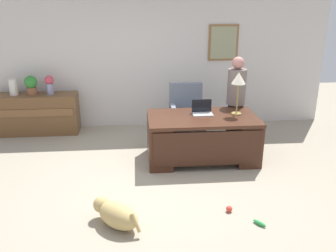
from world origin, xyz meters
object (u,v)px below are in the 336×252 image
(potted_plant, at_px, (31,84))
(desk, at_px, (202,137))
(credenza, at_px, (36,114))
(vase_empty, at_px, (13,87))
(armchair, at_px, (187,115))
(dog_toy_ball, at_px, (229,209))
(desk_lamp, at_px, (238,81))
(person_standing, at_px, (236,101))
(dog_lying, at_px, (116,214))
(vase_with_flowers, at_px, (49,84))
(dog_toy_bone, at_px, (259,223))
(laptop, at_px, (202,110))

(potted_plant, bearing_deg, desk, -26.89)
(credenza, distance_m, vase_empty, 0.65)
(potted_plant, bearing_deg, armchair, -11.70)
(armchair, distance_m, dog_toy_ball, 2.53)
(desk_lamp, bearing_deg, person_standing, 76.47)
(desk_lamp, bearing_deg, desk, -171.21)
(dog_lying, bearing_deg, vase_empty, 121.95)
(person_standing, height_order, desk_lamp, person_standing)
(desk, xyz_separation_m, vase_empty, (-3.33, 1.52, 0.52))
(vase_with_flowers, xyz_separation_m, dog_toy_ball, (2.73, -3.08, -0.94))
(person_standing, relative_size, vase_empty, 5.22)
(vase_with_flowers, xyz_separation_m, dog_toy_bone, (3.02, -3.38, -0.95))
(laptop, height_order, vase_with_flowers, vase_with_flowers)
(person_standing, distance_m, desk_lamp, 0.71)
(person_standing, bearing_deg, desk, -138.45)
(dog_toy_ball, bearing_deg, dog_toy_bone, -47.13)
(desk, relative_size, dog_toy_bone, 10.08)
(armchair, relative_size, vase_empty, 3.43)
(dog_lying, height_order, dog_toy_ball, dog_lying)
(vase_empty, bearing_deg, desk_lamp, -20.25)
(credenza, xyz_separation_m, dog_toy_ball, (3.04, -3.08, -0.35))
(laptop, bearing_deg, dog_toy_bone, -80.59)
(desk, xyz_separation_m, potted_plant, (-3.00, 1.52, 0.57))
(dog_lying, height_order, desk_lamp, desk_lamp)
(desk, bearing_deg, desk_lamp, 8.79)
(desk, height_order, dog_toy_bone, desk)
(dog_lying, relative_size, potted_plant, 1.69)
(dog_toy_bone, bearing_deg, desk, 100.69)
(person_standing, distance_m, laptop, 0.80)
(armchair, distance_m, dog_lying, 2.92)
(armchair, bearing_deg, dog_lying, -114.05)
(dog_lying, bearing_deg, dog_toy_bone, -4.80)
(desk_lamp, distance_m, vase_with_flowers, 3.54)
(vase_empty, distance_m, potted_plant, 0.33)
(credenza, relative_size, potted_plant, 4.40)
(vase_with_flowers, bearing_deg, armchair, -13.21)
(dog_toy_bone, bearing_deg, person_standing, 82.33)
(credenza, relative_size, laptop, 4.95)
(armchair, bearing_deg, dog_toy_ball, -85.51)
(person_standing, distance_m, vase_with_flowers, 3.48)
(vase_empty, relative_size, dog_toy_bone, 1.75)
(person_standing, distance_m, dog_lying, 3.13)
(person_standing, xyz_separation_m, desk_lamp, (-0.13, -0.52, 0.47))
(dog_toy_ball, bearing_deg, vase_empty, 137.85)
(person_standing, xyz_separation_m, vase_with_flowers, (-3.35, 0.92, 0.17))
(credenza, relative_size, dog_toy_bone, 9.21)
(person_standing, xyz_separation_m, dog_toy_bone, (-0.33, -2.47, -0.78))
(credenza, xyz_separation_m, vase_with_flowers, (0.31, 0.00, 0.59))
(vase_empty, bearing_deg, desk, -24.54)
(credenza, xyz_separation_m, dog_lying, (1.66, -3.24, -0.23))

